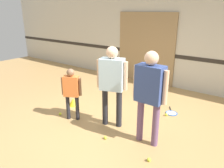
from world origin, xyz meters
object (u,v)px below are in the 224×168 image
tennis_ball_stray_right (149,160)px  training_cone (73,102)px  tennis_ball_near_instructor (105,138)px  person_student_right (150,89)px  tennis_ball_stray_left (60,114)px  racket_spare_on_floor (171,113)px  person_student_left (71,89)px  person_instructor (112,79)px  tennis_ball_by_spare_racket (166,115)px

tennis_ball_stray_right → training_cone: (-2.68, 0.81, 0.07)m
tennis_ball_near_instructor → training_cone: (-1.67, 0.73, 0.07)m
tennis_ball_near_instructor → tennis_ball_stray_right: size_ratio=1.00×
person_student_right → tennis_ball_stray_left: size_ratio=26.85×
racket_spare_on_floor → training_cone: 2.54m
person_student_left → tennis_ball_stray_left: person_student_left is taller
tennis_ball_stray_left → training_cone: training_cone is taller
person_instructor → tennis_ball_near_instructor: bearing=-85.1°
person_student_right → tennis_ball_by_spare_racket: bearing=-83.0°
person_student_right → racket_spare_on_floor: bearing=-85.7°
person_student_left → person_student_right: size_ratio=0.69×
person_student_left → training_cone: size_ratio=4.92×
person_student_right → tennis_ball_near_instructor: bearing=30.9°
racket_spare_on_floor → tennis_ball_stray_right: size_ratio=8.01×
tennis_ball_stray_left → tennis_ball_stray_right: size_ratio=1.00×
person_instructor → tennis_ball_stray_right: person_instructor is taller
tennis_ball_near_instructor → tennis_ball_stray_right: same height
tennis_ball_by_spare_racket → tennis_ball_near_instructor: bearing=-108.6°
person_student_right → tennis_ball_stray_left: bearing=7.1°
tennis_ball_by_spare_racket → person_student_right: bearing=-83.5°
tennis_ball_by_spare_racket → tennis_ball_stray_right: size_ratio=1.00×
racket_spare_on_floor → training_cone: size_ratio=2.14×
tennis_ball_near_instructor → tennis_ball_by_spare_racket: same height
racket_spare_on_floor → training_cone: (-2.27, -1.13, 0.09)m
racket_spare_on_floor → tennis_ball_by_spare_racket: tennis_ball_by_spare_racket is taller
tennis_ball_near_instructor → tennis_ball_stray_left: same height
tennis_ball_stray_right → person_instructor: bearing=153.7°
tennis_ball_stray_left → tennis_ball_stray_right: same height
tennis_ball_near_instructor → tennis_ball_by_spare_racket: 1.75m
person_student_right → training_cone: 2.59m
tennis_ball_by_spare_racket → training_cone: 2.41m
tennis_ball_near_instructor → tennis_ball_by_spare_racket: (0.56, 1.65, 0.00)m
person_student_left → tennis_ball_stray_left: (-0.40, -0.06, -0.72)m
training_cone → tennis_ball_by_spare_racket: bearing=22.5°
person_student_right → racket_spare_on_floor: 1.82m
racket_spare_on_floor → tennis_ball_near_instructor: size_ratio=8.01×
person_instructor → training_cone: size_ratio=7.05×
person_instructor → racket_spare_on_floor: bearing=39.1°
person_student_left → tennis_ball_stray_left: size_ratio=18.40×
person_student_left → person_instructor: bearing=-8.6°
tennis_ball_near_instructor → tennis_ball_stray_right: (1.00, -0.08, 0.00)m
tennis_ball_by_spare_racket → training_cone: (-2.23, -0.92, 0.07)m
tennis_ball_near_instructor → tennis_ball_stray_left: bearing=174.2°
racket_spare_on_floor → tennis_ball_stray_left: tennis_ball_stray_left is taller
person_instructor → tennis_ball_near_instructor: 1.19m
racket_spare_on_floor → person_student_right: bearing=154.3°
tennis_ball_near_instructor → training_cone: size_ratio=0.27×
person_student_right → tennis_ball_stray_left: (-2.22, -0.25, -1.06)m
racket_spare_on_floor → tennis_ball_by_spare_racket: bearing=138.5°
person_student_right → person_student_left: bearing=6.8°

